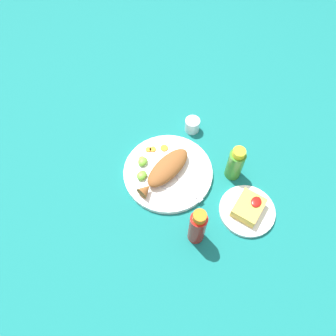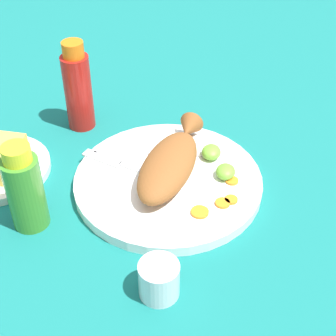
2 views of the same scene
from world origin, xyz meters
The scene contains 16 objects.
ground_plane centered at (0.00, 0.00, 0.00)m, with size 4.00×4.00×0.00m, color #146B66.
main_plate centered at (0.00, 0.00, 0.01)m, with size 0.30×0.30×0.02m, color white.
fried_fish centered at (-0.01, 0.00, 0.04)m, with size 0.23×0.10×0.05m.
fork_near centered at (-0.01, -0.08, 0.02)m, with size 0.07×0.18×0.00m.
fork_far centered at (-0.06, -0.06, 0.02)m, with size 0.04×0.19×0.00m.
carrot_slice_near centered at (0.07, 0.06, 0.02)m, with size 0.03×0.03×0.00m, color orange.
carrot_slice_mid centered at (0.03, 0.11, 0.02)m, with size 0.02×0.02×0.00m, color orange.
carrot_slice_far centered at (0.04, 0.09, 0.02)m, with size 0.02×0.02×0.00m, color orange.
carrot_slice_extra centered at (-0.01, 0.10, 0.02)m, with size 0.02×0.02×0.00m, color orange.
lime_wedge_main centered at (-0.02, 0.09, 0.03)m, with size 0.04×0.03×0.02m, color #6BB233.
lime_wedge_side centered at (-0.07, 0.06, 0.03)m, with size 0.04×0.03×0.02m, color #6BB233.
hot_sauce_bottle_red centered at (-0.14, -0.19, 0.08)m, with size 0.05×0.05×0.17m.
hot_sauce_bottle_green centered at (0.12, -0.19, 0.07)m, with size 0.05×0.05×0.14m.
salt_cup centered at (0.21, 0.03, 0.02)m, with size 0.05×0.05×0.05m.
side_plate_fries centered at (0.02, -0.29, 0.01)m, with size 0.18×0.18×0.01m, color white.
fries_pile centered at (0.02, -0.29, 0.03)m, with size 0.10×0.08×0.04m.
Camera 1 is at (-0.47, -0.31, 0.98)m, focal length 35.00 mm.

